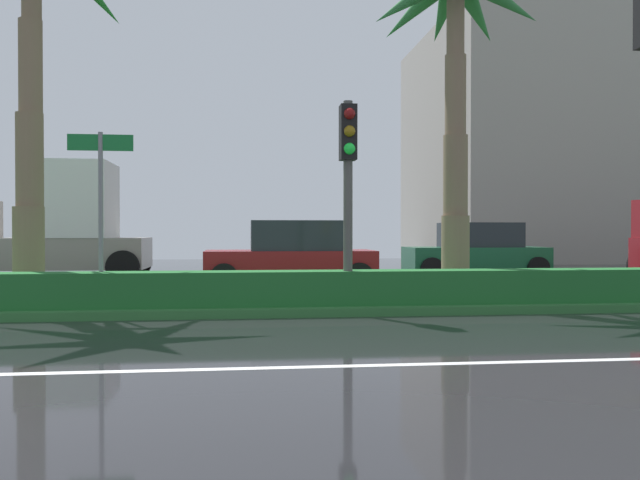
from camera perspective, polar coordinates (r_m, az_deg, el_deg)
The scene contains 10 objects.
ground_plane at distance 14.45m, azimuth -20.30°, elevation -5.24°, with size 90.00×42.00×0.10m, color black.
median_strip at distance 13.47m, azimuth -21.30°, elevation -5.14°, with size 85.50×4.00×0.15m, color #2D6B33.
median_hedge at distance 12.10m, azimuth -22.98°, elevation -4.02°, with size 76.50×0.70×0.60m.
palm_tree_centre at distance 14.25m, azimuth 11.57°, elevation 17.59°, with size 3.67×3.69×6.98m.
traffic_signal_median_right at distance 11.62m, azimuth 2.44°, elevation 6.49°, with size 0.28×0.43×3.57m.
street_name_sign at distance 12.02m, azimuth -18.33°, elevation 3.74°, with size 1.10×0.08×3.00m.
box_truck_lead at distance 20.98m, azimuth -23.12°, elevation 0.96°, with size 6.40×2.64×3.46m.
car_in_traffic_second at distance 17.00m, azimuth -2.45°, elevation -1.35°, with size 4.30×2.02×1.72m.
car_in_traffic_third at distance 21.29m, azimuth 13.31°, elevation -0.95°, with size 4.30×2.02×1.72m.
building_far_right at distance 39.69m, azimuth 24.36°, elevation 7.22°, with size 21.17×12.57×11.95m.
Camera 1 is at (3.37, -4.97, 1.44)m, focal length 37.23 mm.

